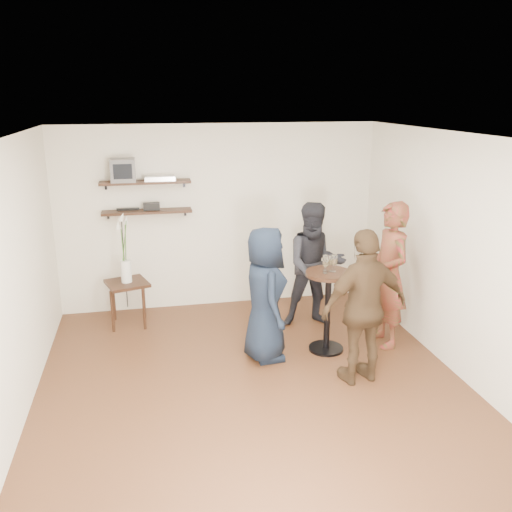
% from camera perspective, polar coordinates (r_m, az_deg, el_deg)
% --- Properties ---
extents(room, '(4.58, 5.08, 2.68)m').
position_cam_1_polar(room, '(5.34, -0.17, -1.62)').
color(room, '#462916').
rests_on(room, ground).
extents(shelf_upper, '(1.20, 0.25, 0.04)m').
position_cam_1_polar(shelf_upper, '(7.43, -11.57, 7.63)').
color(shelf_upper, black).
rests_on(shelf_upper, room).
extents(shelf_lower, '(1.20, 0.25, 0.04)m').
position_cam_1_polar(shelf_lower, '(7.50, -11.40, 4.61)').
color(shelf_lower, black).
rests_on(shelf_lower, room).
extents(crt_monitor, '(0.32, 0.30, 0.30)m').
position_cam_1_polar(crt_monitor, '(7.41, -13.83, 8.78)').
color(crt_monitor, '#59595B').
rests_on(crt_monitor, shelf_upper).
extents(dvd_deck, '(0.40, 0.24, 0.06)m').
position_cam_1_polar(dvd_deck, '(7.42, -10.10, 8.08)').
color(dvd_deck, silver).
rests_on(dvd_deck, shelf_upper).
extents(radio, '(0.22, 0.10, 0.10)m').
position_cam_1_polar(radio, '(7.49, -10.94, 5.15)').
color(radio, black).
rests_on(radio, shelf_lower).
extents(power_strip, '(0.30, 0.05, 0.03)m').
position_cam_1_polar(power_strip, '(7.55, -13.34, 4.82)').
color(power_strip, black).
rests_on(power_strip, shelf_lower).
extents(side_table, '(0.63, 0.63, 0.60)m').
position_cam_1_polar(side_table, '(7.37, -13.38, -3.40)').
color(side_table, black).
rests_on(side_table, room).
extents(vase_lilies, '(0.19, 0.20, 0.95)m').
position_cam_1_polar(vase_lilies, '(7.24, -13.60, -0.43)').
color(vase_lilies, white).
rests_on(vase_lilies, side_table).
extents(drinks_table, '(0.54, 0.54, 0.99)m').
position_cam_1_polar(drinks_table, '(6.47, 7.57, -4.66)').
color(drinks_table, black).
rests_on(drinks_table, room).
extents(wine_glass_fl, '(0.06, 0.06, 0.18)m').
position_cam_1_polar(wine_glass_fl, '(6.26, 7.34, -0.71)').
color(wine_glass_fl, silver).
rests_on(wine_glass_fl, drinks_table).
extents(wine_glass_fr, '(0.07, 0.07, 0.21)m').
position_cam_1_polar(wine_glass_fr, '(6.31, 8.24, -0.47)').
color(wine_glass_fr, silver).
rests_on(wine_glass_fr, drinks_table).
extents(wine_glass_bl, '(0.06, 0.06, 0.19)m').
position_cam_1_polar(wine_glass_bl, '(6.35, 7.31, -0.45)').
color(wine_glass_bl, silver).
rests_on(wine_glass_bl, drinks_table).
extents(wine_glass_br, '(0.06, 0.06, 0.19)m').
position_cam_1_polar(wine_glass_br, '(6.33, 7.92, -0.52)').
color(wine_glass_br, silver).
rests_on(wine_glass_br, drinks_table).
extents(person_plaid, '(0.45, 0.67, 1.78)m').
position_cam_1_polar(person_plaid, '(6.69, 13.82, -1.96)').
color(person_plaid, red).
rests_on(person_plaid, room).
extents(person_dark, '(0.87, 0.71, 1.66)m').
position_cam_1_polar(person_dark, '(7.12, 6.23, -0.98)').
color(person_dark, black).
rests_on(person_dark, room).
extents(person_navy, '(0.54, 0.79, 1.57)m').
position_cam_1_polar(person_navy, '(6.18, 0.95, -4.06)').
color(person_navy, black).
rests_on(person_navy, room).
extents(person_brown, '(1.04, 0.57, 1.68)m').
position_cam_1_polar(person_brown, '(5.78, 11.35, -5.32)').
color(person_brown, '#402D1B').
rests_on(person_brown, room).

